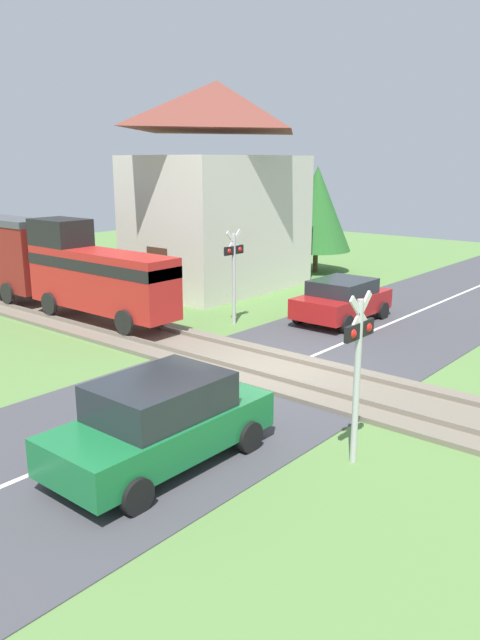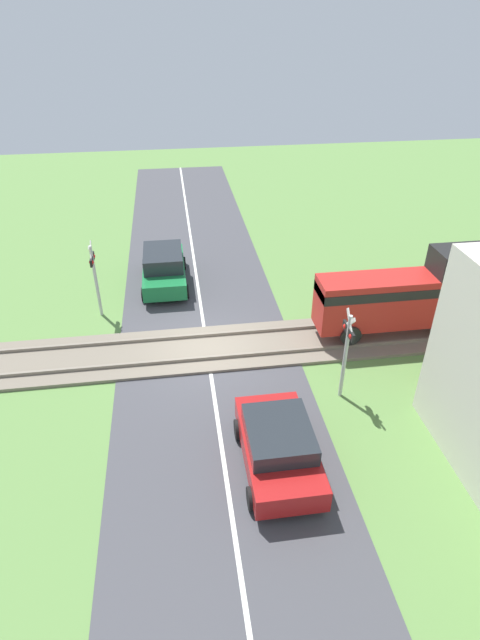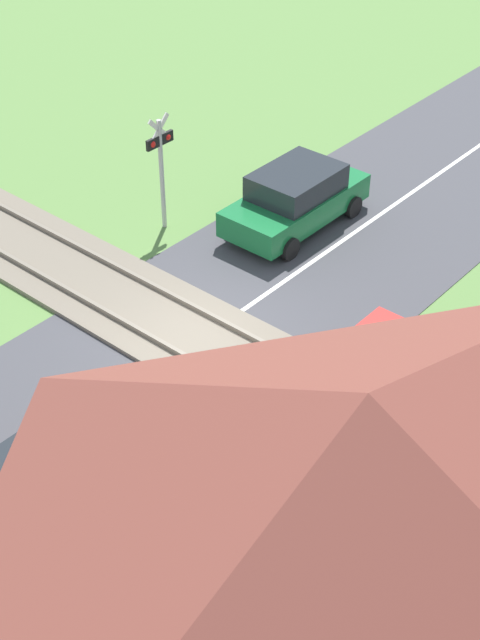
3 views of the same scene
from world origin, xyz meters
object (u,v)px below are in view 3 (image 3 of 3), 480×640
crossing_signal_west_approach (161,158)px  pedestrian_by_station (437,575)px  car_far_side (34,497)px  car_near_crossing (296,198)px  crossing_signal_east_approach (250,434)px

crossing_signal_west_approach → pedestrian_by_station: 12.86m
car_far_side → pedestrian_by_station: bearing=117.3°
car_near_crossing → crossing_signal_west_approach: crossing_signal_west_approach is taller
pedestrian_by_station → crossing_signal_east_approach: bearing=-81.4°
crossing_signal_west_approach → car_near_crossing: bearing=131.2°
car_far_side → pedestrian_by_station: size_ratio=2.37×
crossing_signal_west_approach → crossing_signal_east_approach: same height
pedestrian_by_station → car_near_crossing: bearing=-131.7°
crossing_signal_west_approach → pedestrian_by_station: bearing=63.9°
crossing_signal_east_approach → crossing_signal_west_approach: bearing=-127.2°
car_near_crossing → crossing_signal_west_approach: 3.66m
car_far_side → pedestrian_by_station: 6.75m
crossing_signal_east_approach → pedestrian_by_station: bearing=98.6°
crossing_signal_west_approach → pedestrian_by_station: (5.63, 11.49, -1.30)m
car_far_side → crossing_signal_east_approach: size_ratio=1.18×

